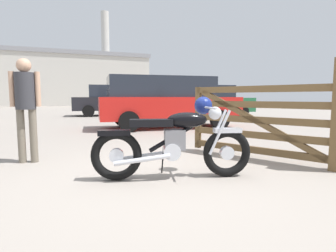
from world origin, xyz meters
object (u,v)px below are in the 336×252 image
timber_gate (273,119)px  bystander (25,99)px  vintage_motorcycle (177,141)px  blue_hatchback_right (199,99)px  white_estate_far (117,99)px  red_hatchback_near (212,101)px  silver_sedan_mid (166,101)px

timber_gate → bystander: 3.99m
vintage_motorcycle → blue_hatchback_right: bearing=75.6°
white_estate_far → blue_hatchback_right: blue_hatchback_right is taller
bystander → timber_gate: bearing=79.0°
white_estate_far → blue_hatchback_right: bearing=-172.9°
timber_gate → blue_hatchback_right: bearing=-50.4°
red_hatchback_near → blue_hatchback_right: 3.63m
silver_sedan_mid → bystander: bearing=-128.8°
vintage_motorcycle → silver_sedan_mid: silver_sedan_mid is taller
bystander → red_hatchback_near: red_hatchback_near is taller
vintage_motorcycle → silver_sedan_mid: (1.63, 5.70, 0.45)m
timber_gate → red_hatchback_near: red_hatchback_near is taller
timber_gate → bystander: size_ratio=1.35×
bystander → white_estate_far: (2.87, 11.30, -0.08)m
timber_gate → silver_sedan_mid: size_ratio=0.47×
vintage_motorcycle → timber_gate: 1.86m
vintage_motorcycle → white_estate_far: size_ratio=0.43×
blue_hatchback_right → red_hatchback_near: bearing=-112.4°
bystander → blue_hatchback_right: bearing=150.4°
vintage_motorcycle → blue_hatchback_right: blue_hatchback_right is taller
bystander → silver_sedan_mid: (3.63, 4.17, -0.08)m
vintage_motorcycle → blue_hatchback_right: (6.31, 13.34, 0.43)m
silver_sedan_mid → red_hatchback_near: bearing=49.4°
timber_gate → white_estate_far: white_estate_far is taller
timber_gate → vintage_motorcycle: bearing=71.4°
vintage_motorcycle → white_estate_far: bearing=97.1°
silver_sedan_mid → vintage_motorcycle: bearing=-103.7°
vintage_motorcycle → bystander: bearing=153.5°
bystander → silver_sedan_mid: size_ratio=0.35×
blue_hatchback_right → white_estate_far: bearing=176.7°
white_estate_far → vintage_motorcycle: bearing=88.0°
timber_gate → silver_sedan_mid: bearing=-29.3°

